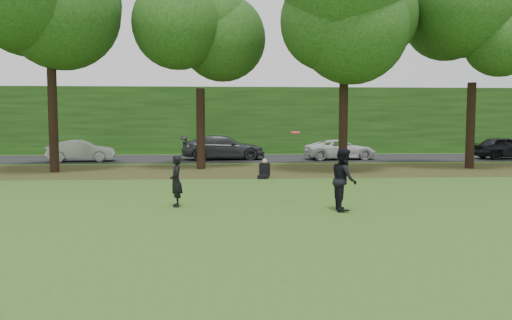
{
  "coord_description": "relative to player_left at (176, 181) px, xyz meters",
  "views": [
    {
      "loc": [
        -1.74,
        -11.75,
        2.48
      ],
      "look_at": [
        -0.82,
        3.2,
        1.3
      ],
      "focal_mm": 35.0,
      "sensor_mm": 36.0,
      "label": 1
    }
  ],
  "objects": [
    {
      "name": "ground",
      "position": [
        3.17,
        -2.65,
        -0.74
      ],
      "size": [
        120.0,
        120.0,
        0.0
      ],
      "primitive_type": "plane",
      "color": "#3B571B",
      "rests_on": "ground"
    },
    {
      "name": "leaf_litter",
      "position": [
        3.17,
        10.35,
        -0.74
      ],
      "size": [
        60.0,
        7.0,
        0.01
      ],
      "primitive_type": "cube",
      "color": "#402C16",
      "rests_on": "ground"
    },
    {
      "name": "street",
      "position": [
        3.17,
        18.35,
        -0.73
      ],
      "size": [
        70.0,
        7.0,
        0.02
      ],
      "primitive_type": "cube",
      "color": "black",
      "rests_on": "ground"
    },
    {
      "name": "far_hedge",
      "position": [
        3.17,
        24.35,
        1.76
      ],
      "size": [
        70.0,
        3.0,
        5.0
      ],
      "primitive_type": "cube",
      "color": "#193F12",
      "rests_on": "ground"
    },
    {
      "name": "player_left",
      "position": [
        0.0,
        0.0,
        0.0
      ],
      "size": [
        0.45,
        0.6,
        1.49
      ],
      "primitive_type": "imported",
      "rotation": [
        0.0,
        0.0,
        -1.38
      ],
      "color": "black",
      "rests_on": "ground"
    },
    {
      "name": "player_right",
      "position": [
        4.69,
        -0.89,
        0.12
      ],
      "size": [
        0.71,
        0.88,
        1.73
      ],
      "primitive_type": "imported",
      "rotation": [
        0.0,
        0.0,
        1.51
      ],
      "color": "black",
      "rests_on": "ground"
    },
    {
      "name": "parked_cars",
      "position": [
        1.09,
        17.04,
        -0.01
      ],
      "size": [
        40.85,
        3.08,
        1.54
      ],
      "color": "black",
      "rests_on": "street"
    },
    {
      "name": "frisbee",
      "position": [
        3.42,
        -0.31,
        1.41
      ],
      "size": [
        0.37,
        0.37,
        0.07
      ],
      "color": "#EF143F",
      "rests_on": "ground"
    },
    {
      "name": "seated_person",
      "position": [
        3.1,
        7.07,
        -0.43
      ],
      "size": [
        0.6,
        0.82,
        0.83
      ],
      "rotation": [
        0.0,
        0.0,
        -0.28
      ],
      "color": "black",
      "rests_on": "ground"
    },
    {
      "name": "tree_line",
      "position": [
        2.83,
        10.29,
        7.1
      ],
      "size": [
        55.3,
        7.9,
        12.31
      ],
      "color": "black",
      "rests_on": "ground"
    }
  ]
}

